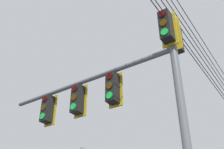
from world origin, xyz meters
The scene contains 1 object.
signal_mast_assembly centered at (-0.09, 1.41, 4.99)m, with size 2.98×5.80×6.85m.
Camera 1 is at (-6.58, 0.55, 1.63)m, focal length 43.97 mm.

